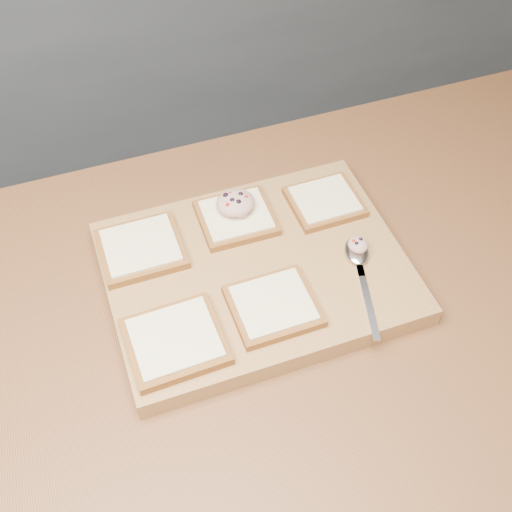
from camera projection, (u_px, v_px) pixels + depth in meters
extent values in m
cube|color=slate|center=(215.00, 462.00, 1.29)|extent=(1.90, 0.75, 0.84)
cube|color=brown|center=(200.00, 345.00, 0.94)|extent=(2.00, 0.80, 0.06)
cube|color=slate|center=(86.00, 62.00, 2.12)|extent=(3.60, 0.60, 0.90)
cube|color=tan|center=(256.00, 272.00, 0.97)|extent=(0.44, 0.33, 0.04)
cube|color=brown|center=(141.00, 249.00, 0.97)|extent=(0.12, 0.11, 0.01)
cube|color=#FFEFC2|center=(140.00, 245.00, 0.96)|extent=(0.11, 0.10, 0.00)
cube|color=brown|center=(236.00, 218.00, 1.01)|extent=(0.12, 0.11, 0.01)
cube|color=#FFEFC2|center=(236.00, 214.00, 1.00)|extent=(0.10, 0.09, 0.00)
cube|color=brown|center=(325.00, 202.00, 1.03)|extent=(0.11, 0.10, 0.01)
cube|color=#FFEFC2|center=(325.00, 199.00, 1.02)|extent=(0.10, 0.09, 0.00)
cube|color=brown|center=(175.00, 341.00, 0.86)|extent=(0.13, 0.12, 0.01)
cube|color=#FFEFC2|center=(175.00, 338.00, 0.86)|extent=(0.11, 0.10, 0.00)
cube|color=brown|center=(273.00, 306.00, 0.90)|extent=(0.12, 0.11, 0.01)
cube|color=#FFEFC2|center=(273.00, 303.00, 0.89)|extent=(0.10, 0.09, 0.00)
ellipsoid|color=tan|center=(235.00, 203.00, 1.00)|extent=(0.06, 0.06, 0.03)
sphere|color=black|center=(241.00, 195.00, 0.99)|extent=(0.01, 0.01, 0.01)
sphere|color=black|center=(226.00, 196.00, 0.99)|extent=(0.01, 0.01, 0.01)
sphere|color=black|center=(239.00, 202.00, 0.98)|extent=(0.01, 0.01, 0.01)
sphere|color=black|center=(232.00, 201.00, 0.98)|extent=(0.01, 0.01, 0.01)
sphere|color=#A5140C|center=(246.00, 197.00, 0.99)|extent=(0.01, 0.01, 0.01)
sphere|color=#A5140C|center=(230.00, 194.00, 1.00)|extent=(0.01, 0.01, 0.01)
sphere|color=#A5140C|center=(228.00, 205.00, 0.98)|extent=(0.01, 0.01, 0.01)
ellipsoid|color=silver|center=(357.00, 251.00, 0.97)|extent=(0.05, 0.06, 0.01)
cube|color=silver|center=(360.00, 267.00, 0.95)|extent=(0.02, 0.04, 0.00)
cube|color=silver|center=(367.00, 299.00, 0.91)|extent=(0.05, 0.14, 0.00)
ellipsoid|color=tan|center=(358.00, 245.00, 0.95)|extent=(0.03, 0.03, 0.02)
sphere|color=black|center=(361.00, 240.00, 0.95)|extent=(0.01, 0.01, 0.01)
sphere|color=black|center=(357.00, 244.00, 0.95)|extent=(0.01, 0.01, 0.01)
sphere|color=#A5140C|center=(354.00, 241.00, 0.95)|extent=(0.01, 0.01, 0.01)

